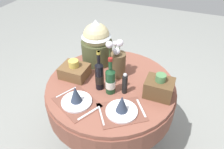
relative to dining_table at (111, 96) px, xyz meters
The scene contains 11 objects.
ground 0.59m from the dining_table, ahead, with size 8.00×8.00×0.00m, color gray.
dining_table is the anchor object (origin of this frame).
place_setting_left 0.40m from the dining_table, 117.03° to the right, with size 0.42×0.39×0.16m.
place_setting_right 0.39m from the dining_table, 54.31° to the right, with size 0.43×0.41×0.16m.
flower_vase 0.32m from the dining_table, 85.25° to the left, with size 0.14×0.19×0.39m.
wine_bottle_left 0.29m from the dining_table, 69.40° to the right, with size 0.08×0.08×0.33m.
wine_bottle_centre 0.30m from the dining_table, 127.15° to the right, with size 0.07×0.07×0.36m.
pepper_mill 0.29m from the dining_table, 22.79° to the right, with size 0.04×0.04×0.20m.
gift_tub_back_left 0.53m from the dining_table, 132.82° to the left, with size 0.29×0.29×0.44m.
woven_basket_side_left 0.40m from the dining_table, behind, with size 0.24×0.20×0.17m.
woven_basket_side_right 0.47m from the dining_table, ahead, with size 0.22×0.18×0.21m.
Camera 1 is at (0.55, -1.34, 1.94)m, focal length 34.66 mm.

